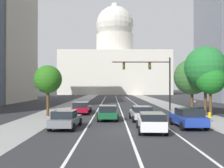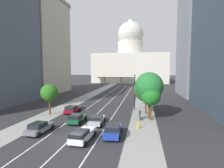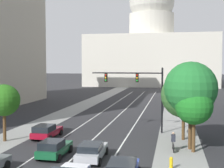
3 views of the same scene
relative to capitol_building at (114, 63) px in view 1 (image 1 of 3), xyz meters
The scene contains 20 objects.
ground_plane 58.66m from the capitol_building, 90.00° to the right, with size 400.00×400.00×0.00m, color #2B2B2D.
sidewalk_left 64.11m from the capitol_building, 97.91° to the right, with size 4.20×130.00×0.01m, color gray.
sidewalk_right 64.11m from the capitol_building, 82.09° to the right, with size 4.20×130.00×0.01m, color gray.
lane_stripe_left 73.40m from the capitol_building, 92.59° to the right, with size 0.16×90.00×0.01m, color white.
lane_stripe_center 73.33m from the capitol_building, 90.00° to the right, with size 0.16×90.00×0.01m, color white.
lane_stripe_right 73.40m from the capitol_building, 87.41° to the right, with size 0.16×90.00×0.01m, color white.
capitol_building is the anchor object (origin of this frame).
car_crimson 85.76m from the capitol_building, 93.31° to the right, with size 2.12×4.34×1.48m.
car_white 98.22m from the capitol_building, 89.05° to the right, with size 2.18×4.75×1.48m.
car_silver 91.73m from the capitol_building, 88.97° to the right, with size 2.19×4.54×1.42m.
car_gray 96.72m from the capitol_building, 92.93° to the right, with size 2.17×4.53×1.46m.
car_blue 96.28m from the capitol_building, 87.06° to the right, with size 2.25×4.57×1.57m.
car_green 91.60m from the capitol_building, 91.03° to the right, with size 2.01×4.12×1.49m.
traffic_signal_mast 80.34m from the capitol_building, 86.86° to the right, with size 8.11×0.39×7.35m.
fire_hydrant 93.02m from the capitol_building, 85.05° to the right, with size 0.26×0.35×0.91m.
cyclist 88.20m from the capitol_building, 84.68° to the right, with size 0.38×1.70×1.72m.
street_tree_mid_right 87.99m from the capitol_building, 83.55° to the right, with size 3.30×3.30×5.77m.
street_tree_near_left 87.51m from the capitol_building, 95.61° to the right, with size 3.18×3.18×5.73m.
street_tree_near_right 86.90m from the capitol_building, 83.65° to the right, with size 4.77×4.77×7.97m.
street_tree_far_right 83.43m from the capitol_building, 83.71° to the right, with size 4.61×4.61×6.88m.
Camera 1 is at (-1.23, -19.66, 3.31)m, focal length 42.66 mm.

